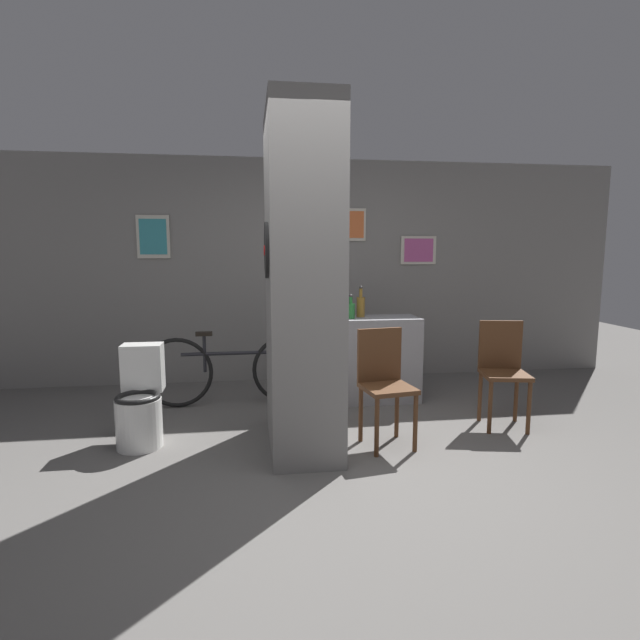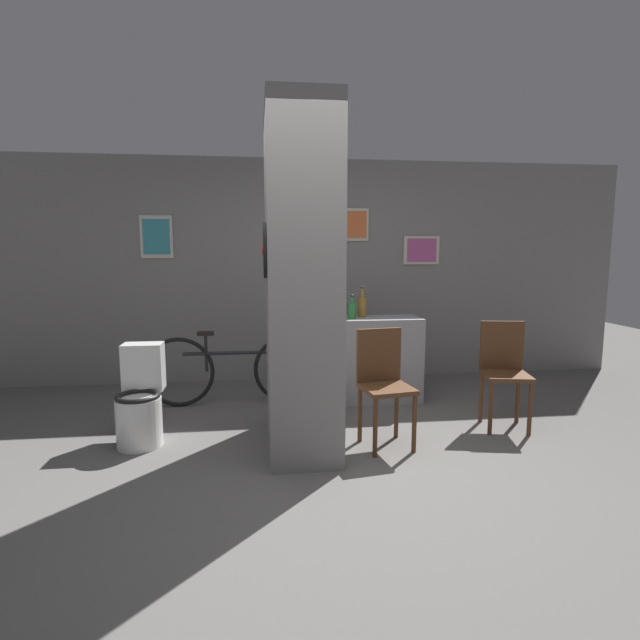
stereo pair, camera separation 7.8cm
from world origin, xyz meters
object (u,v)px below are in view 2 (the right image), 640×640
Objects in this scene: bicycle at (234,369)px; chair_by_doorway at (504,368)px; bottle_tall at (362,306)px; toilet at (140,402)px; chair_near_pillar at (384,381)px.

chair_by_doorway is at bearing -21.03° from bicycle.
bottle_tall is at bearing 1.21° from bicycle.
chair_by_doorway is 2.90× the size of bottle_tall.
chair_by_doorway is 0.52× the size of bicycle.
chair_near_pillar is (1.94, -0.27, 0.19)m from toilet.
chair_near_pillar is 1.19m from chair_by_doorway.
chair_by_doorway is at bearing 4.26° from chair_near_pillar.
toilet is 2.45× the size of bottle_tall.
bottle_tall is at bearing 149.85° from chair_by_doorway.
chair_near_pillar is at bearing -93.61° from bottle_tall.
chair_by_doorway is (3.09, 0.01, 0.19)m from toilet.
bicycle is at bearing 170.05° from chair_by_doorway.
bottle_tall reaches higher than toilet.
bottle_tall reaches higher than chair_near_pillar.
bicycle is at bearing 126.70° from chair_near_pillar.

